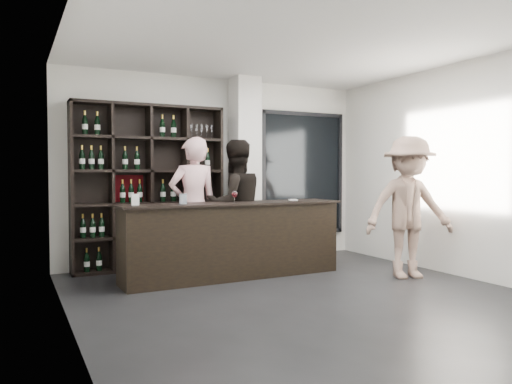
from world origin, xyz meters
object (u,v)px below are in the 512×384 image
wine_shelf (149,187)px  customer (409,207)px  taster_black (235,206)px  taster_pink (193,206)px  tasting_counter (234,240)px

wine_shelf → customer: size_ratio=1.27×
taster_black → taster_pink: bearing=-2.7°
tasting_counter → wine_shelf: bearing=125.5°
wine_shelf → taster_pink: wine_shelf is taller
wine_shelf → tasting_counter: size_ratio=0.78×
tasting_counter → customer: customer is taller
customer → taster_black: bearing=158.8°
taster_pink → taster_black: (0.62, 0.00, -0.01)m
taster_black → customer: customer is taller
tasting_counter → taster_pink: bearing=134.7°
wine_shelf → taster_pink: 0.87m
wine_shelf → customer: wine_shelf is taller
taster_pink → taster_black: bearing=178.5°
wine_shelf → taster_black: size_ratio=1.28×
wine_shelf → taster_black: 1.30m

